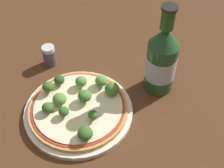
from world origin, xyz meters
TOP-DOWN VIEW (x-y plane):
  - ground_plane at (0.00, 0.00)m, footprint 3.00×3.00m
  - plate at (-0.00, -0.00)m, footprint 0.25×0.25m
  - pizza at (-0.00, 0.00)m, footprint 0.23×0.23m
  - broccoli_floret_0 at (-0.04, 0.05)m, footprint 0.03×0.03m
  - broccoli_floret_1 at (-0.01, 0.08)m, footprint 0.03×0.03m
  - broccoli_floret_2 at (-0.08, -0.02)m, footprint 0.03×0.03m
  - broccoli_floret_3 at (0.03, 0.08)m, footprint 0.03×0.03m
  - broccoli_floret_4 at (0.00, -0.04)m, footprint 0.02×0.02m
  - broccoli_floret_5 at (-0.08, 0.01)m, footprint 0.03×0.03m
  - broccoli_floret_6 at (0.05, -0.00)m, footprint 0.02×0.02m
  - broccoli_floret_7 at (-0.03, -0.06)m, footprint 0.03×0.03m
  - broccoli_floret_8 at (-0.03, -0.02)m, footprint 0.03×0.03m
  - broccoli_floret_9 at (0.07, -0.04)m, footprint 0.03×0.03m
  - broccoli_floret_10 at (0.00, 0.02)m, footprint 0.03×0.03m
  - beer_bottle at (0.07, 0.20)m, footprint 0.07×0.07m
  - pepper_shaker at (-0.18, 0.05)m, footprint 0.03×0.03m

SIDE VIEW (x-z plane):
  - ground_plane at x=0.00m, z-range 0.00..0.00m
  - plate at x=0.00m, z-range 0.00..0.01m
  - pizza at x=0.00m, z-range 0.01..0.03m
  - pepper_shaker at x=-0.18m, z-range 0.00..0.06m
  - broccoli_floret_9 at x=0.07m, z-range 0.03..0.05m
  - broccoli_floret_7 at x=-0.03m, z-range 0.03..0.05m
  - broccoli_floret_5 at x=-0.08m, z-range 0.03..0.05m
  - broccoli_floret_4 at x=0.00m, z-range 0.03..0.05m
  - broccoli_floret_6 at x=0.05m, z-range 0.03..0.05m
  - broccoli_floret_8 at x=-0.03m, z-range 0.03..0.06m
  - broccoli_floret_1 at x=-0.01m, z-range 0.03..0.06m
  - broccoli_floret_3 at x=0.03m, z-range 0.03..0.06m
  - broccoli_floret_0 at x=-0.04m, z-range 0.03..0.06m
  - broccoli_floret_2 at x=-0.08m, z-range 0.03..0.06m
  - broccoli_floret_10 at x=0.00m, z-range 0.03..0.06m
  - beer_bottle at x=0.07m, z-range -0.03..0.21m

